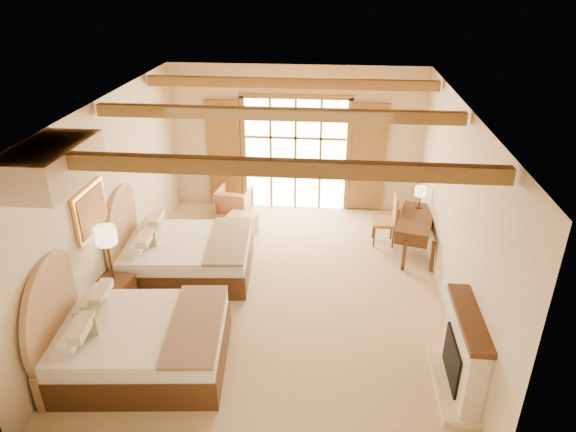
# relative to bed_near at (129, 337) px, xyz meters

# --- Properties ---
(floor) EXTENTS (7.00, 7.00, 0.00)m
(floor) POSITION_rel_bed_near_xyz_m (1.83, 1.98, -0.45)
(floor) COLOR tan
(floor) RESTS_ON ground
(wall_back) EXTENTS (5.50, 0.00, 5.50)m
(wall_back) POSITION_rel_bed_near_xyz_m (1.83, 5.48, 1.15)
(wall_back) COLOR beige
(wall_back) RESTS_ON ground
(wall_left) EXTENTS (0.00, 7.00, 7.00)m
(wall_left) POSITION_rel_bed_near_xyz_m (-0.92, 1.98, 1.15)
(wall_left) COLOR beige
(wall_left) RESTS_ON ground
(wall_right) EXTENTS (0.00, 7.00, 7.00)m
(wall_right) POSITION_rel_bed_near_xyz_m (4.58, 1.98, 1.15)
(wall_right) COLOR beige
(wall_right) RESTS_ON ground
(ceiling) EXTENTS (7.00, 7.00, 0.00)m
(ceiling) POSITION_rel_bed_near_xyz_m (1.83, 1.98, 2.75)
(ceiling) COLOR #B3793F
(ceiling) RESTS_ON ground
(ceiling_beams) EXTENTS (5.39, 4.60, 0.18)m
(ceiling_beams) POSITION_rel_bed_near_xyz_m (1.83, 1.98, 2.63)
(ceiling_beams) COLOR olive
(ceiling_beams) RESTS_ON ceiling
(french_doors) EXTENTS (3.95, 0.08, 2.60)m
(french_doors) POSITION_rel_bed_near_xyz_m (1.83, 5.42, 0.80)
(french_doors) COLOR white
(french_doors) RESTS_ON ground
(fireplace) EXTENTS (0.46, 1.40, 1.16)m
(fireplace) POSITION_rel_bed_near_xyz_m (4.43, -0.02, 0.06)
(fireplace) COLOR beige
(fireplace) RESTS_ON ground
(painting) EXTENTS (0.06, 0.95, 0.75)m
(painting) POSITION_rel_bed_near_xyz_m (-0.87, 1.23, 1.30)
(painting) COLOR gold
(painting) RESTS_ON wall_left
(canopy_valance) EXTENTS (0.70, 1.40, 0.45)m
(canopy_valance) POSITION_rel_bed_near_xyz_m (-0.57, -0.02, 2.50)
(canopy_valance) COLOR #F7EAC3
(canopy_valance) RESTS_ON ceiling
(bed_near) EXTENTS (2.44, 1.94, 1.50)m
(bed_near) POSITION_rel_bed_near_xyz_m (0.00, 0.00, 0.00)
(bed_near) COLOR #4B2D12
(bed_near) RESTS_ON floor
(bed_far) EXTENTS (2.38, 1.88, 1.48)m
(bed_far) POSITION_rel_bed_near_xyz_m (-0.02, 2.37, -0.01)
(bed_far) COLOR #4B2D12
(bed_far) RESTS_ON floor
(nightstand) EXTENTS (0.55, 0.55, 0.61)m
(nightstand) POSITION_rel_bed_near_xyz_m (-0.66, 1.12, -0.15)
(nightstand) COLOR #4B2D12
(nightstand) RESTS_ON floor
(floor_lamp) EXTENTS (0.32, 0.32, 1.52)m
(floor_lamp) POSITION_rel_bed_near_xyz_m (-0.67, 1.15, 0.84)
(floor_lamp) COLOR #382619
(floor_lamp) RESTS_ON floor
(armchair) EXTENTS (0.79, 0.81, 0.66)m
(armchair) POSITION_rel_bed_near_xyz_m (0.53, 4.81, -0.12)
(armchair) COLOR #AA6E49
(armchair) RESTS_ON floor
(ottoman) EXTENTS (0.71, 0.71, 0.43)m
(ottoman) POSITION_rel_bed_near_xyz_m (0.83, 3.91, -0.24)
(ottoman) COLOR tan
(ottoman) RESTS_ON floor
(desk) EXTENTS (0.93, 1.52, 0.76)m
(desk) POSITION_rel_bed_near_xyz_m (4.27, 3.52, -0.04)
(desk) COLOR #4B2D12
(desk) RESTS_ON floor
(desk_chair) EXTENTS (0.46, 0.46, 1.04)m
(desk_chair) POSITION_rel_bed_near_xyz_m (3.75, 3.87, -0.13)
(desk_chair) COLOR #AC6737
(desk_chair) RESTS_ON floor
(desk_lamp) EXTENTS (0.22, 0.22, 0.44)m
(desk_lamp) POSITION_rel_bed_near_xyz_m (4.38, 3.96, 0.64)
(desk_lamp) COLOR #382619
(desk_lamp) RESTS_ON desk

